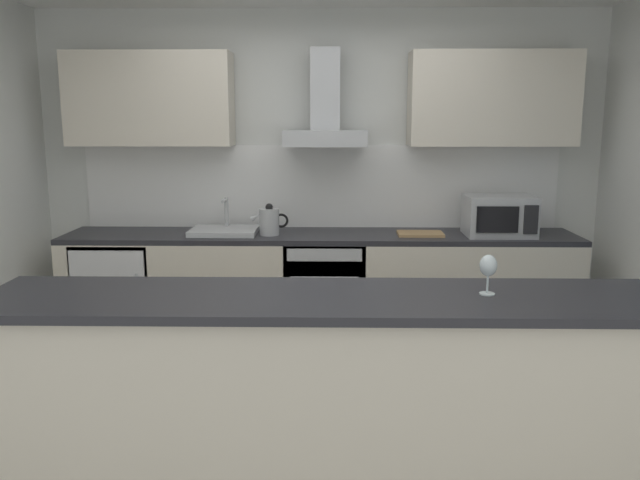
{
  "coord_description": "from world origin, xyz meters",
  "views": [
    {
      "loc": [
        0.09,
        -3.37,
        1.76
      ],
      "look_at": [
        0.02,
        0.38,
        1.05
      ],
      "focal_mm": 35.83,
      "sensor_mm": 36.0,
      "label": 1
    }
  ],
  "objects": [
    {
      "name": "ground",
      "position": [
        0.0,
        0.0,
        -0.01
      ],
      "size": [
        5.42,
        4.5,
        0.02
      ],
      "primitive_type": "cube",
      "color": "gray"
    },
    {
      "name": "wall_back",
      "position": [
        0.0,
        1.81,
        1.3
      ],
      "size": [
        5.42,
        0.12,
        2.6
      ],
      "primitive_type": "cube",
      "color": "silver",
      "rests_on": "ground"
    },
    {
      "name": "backsplash_tile",
      "position": [
        0.0,
        1.74,
        1.23
      ],
      "size": [
        3.76,
        0.02,
        0.66
      ],
      "primitive_type": "cube",
      "color": "white"
    },
    {
      "name": "counter_back",
      "position": [
        0.0,
        1.43,
        0.45
      ],
      "size": [
        3.89,
        0.6,
        0.9
      ],
      "color": "beige",
      "rests_on": "ground"
    },
    {
      "name": "counter_island",
      "position": [
        0.06,
        -0.67,
        0.51
      ],
      "size": [
        3.02,
        0.64,
        1.0
      ],
      "color": "beige",
      "rests_on": "ground"
    },
    {
      "name": "upper_cabinets",
      "position": [
        -0.0,
        1.58,
        1.91
      ],
      "size": [
        3.84,
        0.32,
        0.7
      ],
      "color": "beige"
    },
    {
      "name": "oven",
      "position": [
        0.04,
        1.4,
        0.46
      ],
      "size": [
        0.6,
        0.62,
        0.8
      ],
      "color": "slate",
      "rests_on": "ground"
    },
    {
      "name": "refrigerator",
      "position": [
        -1.55,
        1.4,
        0.43
      ],
      "size": [
        0.58,
        0.6,
        0.85
      ],
      "color": "white",
      "rests_on": "ground"
    },
    {
      "name": "microwave",
      "position": [
        1.34,
        1.38,
        1.05
      ],
      "size": [
        0.5,
        0.38,
        0.3
      ],
      "color": "#B7BABC",
      "rests_on": "counter_back"
    },
    {
      "name": "sink",
      "position": [
        -0.73,
        1.41,
        0.93
      ],
      "size": [
        0.5,
        0.4,
        0.26
      ],
      "color": "silver",
      "rests_on": "counter_back"
    },
    {
      "name": "kettle",
      "position": [
        -0.38,
        1.37,
        1.01
      ],
      "size": [
        0.29,
        0.15,
        0.24
      ],
      "color": "#B7BABC",
      "rests_on": "counter_back"
    },
    {
      "name": "range_hood",
      "position": [
        0.04,
        1.53,
        1.79
      ],
      "size": [
        0.62,
        0.45,
        0.72
      ],
      "color": "#B7BABC"
    },
    {
      "name": "wine_glass",
      "position": [
        0.77,
        -0.64,
        1.13
      ],
      "size": [
        0.08,
        0.08,
        0.18
      ],
      "color": "silver",
      "rests_on": "counter_island"
    },
    {
      "name": "chopping_board",
      "position": [
        0.76,
        1.38,
        0.91
      ],
      "size": [
        0.34,
        0.22,
        0.02
      ],
      "primitive_type": "cube",
      "rotation": [
        0.0,
        0.0,
        -0.01
      ],
      "color": "tan",
      "rests_on": "counter_back"
    }
  ]
}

